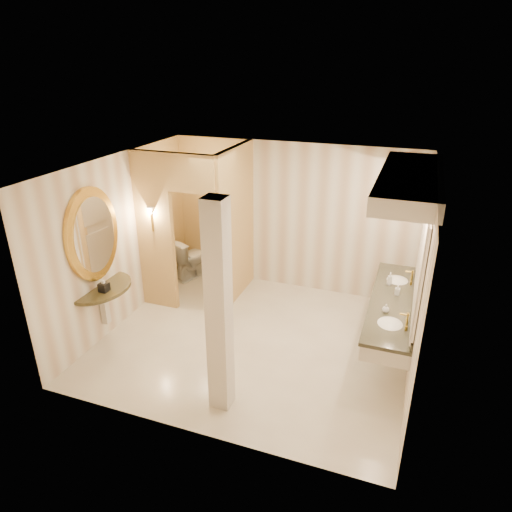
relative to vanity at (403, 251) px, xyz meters
The scene contains 16 objects.
floor 2.59m from the vanity, 168.58° to the right, with size 4.50×4.50×0.00m, color silver.
ceiling 2.29m from the vanity, 168.58° to the right, with size 4.50×4.50×0.00m, color silver.
wall_back 2.56m from the vanity, 141.05° to the left, with size 4.50×0.02×2.70m, color silver.
wall_front 3.12m from the vanity, 129.51° to the right, with size 4.50×0.02×2.70m, color silver.
wall_left 4.26m from the vanity, behind, with size 0.02×4.00×2.70m, color silver.
wall_right 0.56m from the vanity, 55.92° to the right, with size 0.02×4.00×2.70m, color silver.
toilet_closet 3.15m from the vanity, 169.50° to the left, with size 1.50×1.55×2.70m.
wall_sconce 3.91m from the vanity, behind, with size 0.14×0.14×0.42m.
vanity is the anchor object (origin of this frame).
console_shelf 4.33m from the vanity, 165.77° to the right, with size 1.07×1.07×1.98m.
pillar 2.65m from the vanity, 135.90° to the right, with size 0.25×0.25×2.70m, color beige.
tissue_box 4.26m from the vanity, 163.87° to the right, with size 0.13×0.13×0.13m, color black.
toilet 4.31m from the vanity, 162.09° to the left, with size 0.45×0.80×0.81m, color white.
soap_bottle_a 0.70m from the vanity, 90.61° to the left, with size 0.07×0.07×0.15m, color beige.
soap_bottle_b 0.80m from the vanity, 106.06° to the right, with size 0.09×0.09×0.12m, color silver.
soap_bottle_c 0.80m from the vanity, 106.61° to the left, with size 0.08×0.08×0.20m, color #C6B28C.
Camera 1 is at (2.03, -5.56, 4.03)m, focal length 32.00 mm.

